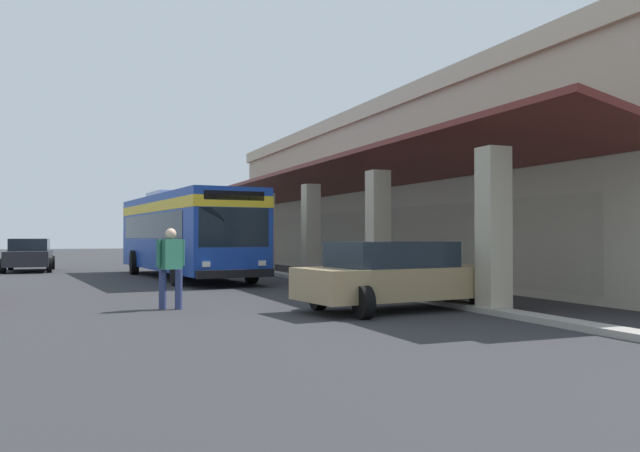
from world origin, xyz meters
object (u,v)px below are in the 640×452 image
at_px(pedestrian, 171,263).
at_px(potted_palm, 239,252).
at_px(parked_sedan_tan, 397,275).
at_px(transit_bus, 185,229).
at_px(parked_sedan_charcoal, 29,255).

bearing_deg(pedestrian, potted_palm, 161.17).
xyz_separation_m(parked_sedan_tan, potted_palm, (-22.73, 2.60, -0.05)).
relative_size(parked_sedan_tan, pedestrian, 2.61).
distance_m(transit_bus, parked_sedan_tan, 12.73).
height_order(transit_bus, pedestrian, transit_bus).
relative_size(transit_bus, parked_sedan_tan, 2.49).
bearing_deg(parked_sedan_tan, potted_palm, 173.48).
relative_size(transit_bus, potted_palm, 3.85).
relative_size(parked_sedan_charcoal, pedestrian, 2.54).
bearing_deg(transit_bus, parked_sedan_tan, 10.30).
bearing_deg(parked_sedan_charcoal, pedestrian, 11.00).
xyz_separation_m(pedestrian, potted_palm, (-20.70, 7.06, -0.30)).
xyz_separation_m(parked_sedan_charcoal, pedestrian, (17.76, 3.45, 0.25)).
distance_m(transit_bus, potted_palm, 11.41).
distance_m(transit_bus, pedestrian, 10.71).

